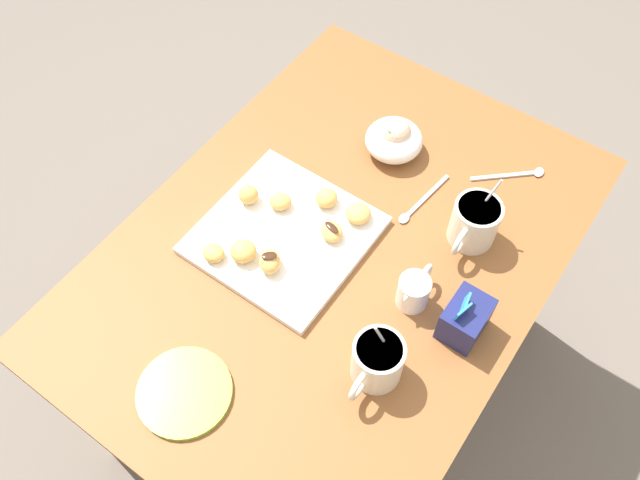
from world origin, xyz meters
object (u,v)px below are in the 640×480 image
Objects in this scene: beignet_6 at (280,202)px; beignet_5 at (270,261)px; coffee_mug_cream_right at (377,361)px; sugar_caddy at (465,319)px; saucer_lime_left at (184,392)px; beignet_1 at (214,253)px; beignet_3 at (243,251)px; beignet_7 at (326,198)px; dining_table at (336,279)px; cream_pitcher_white at (414,290)px; beignet_2 at (248,195)px; beignet_0 at (332,232)px; pastry_plate_square at (284,235)px; ice_cream_bowl at (394,138)px; beignet_4 at (358,213)px; coffee_mug_cream_left at (474,222)px.

beignet_5 is at bearing 29.36° from beignet_6.
beignet_6 is (-0.19, -0.35, -0.02)m from coffee_mug_cream_right.
coffee_mug_cream_right is 0.40m from beignet_6.
saucer_lime_left is at bearing -40.75° from sugar_caddy.
beignet_5 is (-0.05, 0.10, 0.00)m from beignet_1.
beignet_3 reaches higher than beignet_6.
sugar_caddy is 2.31× the size of beignet_7.
saucer_lime_left is (0.40, -0.05, 0.13)m from dining_table.
beignet_3 is at bearing -15.97° from beignet_7.
saucer_lime_left is 0.29m from beignet_3.
beignet_1 is at bearing -72.09° from sugar_caddy.
beignet_1 is at bearing -67.65° from cream_pitcher_white.
dining_table is at bearing 47.59° from beignet_7.
beignet_2 reaches higher than beignet_6.
beignet_0 is 0.13m from beignet_6.
coffee_mug_cream_right is (0.14, 0.30, 0.04)m from pastry_plate_square.
beignet_4 is at bearing 11.49° from ice_cream_bowl.
beignet_7 reaches higher than beignet_1.
beignet_0 is 0.14m from beignet_5.
cream_pitcher_white reaches higher than dining_table.
sugar_caddy reaches higher than beignet_1.
beignet_1 is 0.84× the size of beignet_5.
beignet_7 is at bearing 166.31° from pastry_plate_square.
saucer_lime_left is 3.73× the size of beignet_1.
beignet_5 is (0.08, 0.03, 0.03)m from pastry_plate_square.
coffee_mug_cream_right is 0.18m from sugar_caddy.
beignet_2 is 0.07m from beignet_6.
beignet_7 reaches higher than dining_table.
cream_pitcher_white is at bearing 109.91° from beignet_3.
coffee_mug_cream_left is 0.23m from beignet_4.
cream_pitcher_white is (0.02, 0.18, 0.17)m from dining_table.
coffee_mug_cream_left reaches higher than sugar_caddy.
beignet_1 is (0.34, -0.38, -0.02)m from coffee_mug_cream_left.
dining_table is 26.31× the size of beignet_2.
coffee_mug_cream_right is at bearing 62.01° from beignet_6.
beignet_6 is at bearing -166.35° from saucer_lime_left.
beignet_5 is at bearing -101.97° from coffee_mug_cream_right.
beignet_7 is (-0.20, 0.06, -0.00)m from beignet_3.
beignet_5 is at bearing 52.91° from beignet_2.
saucer_lime_left is 3.34× the size of beignet_0.
coffee_mug_cream_right is 0.34m from saucer_lime_left.
beignet_2 is at bearing -64.83° from coffee_mug_cream_left.
dining_table is 10.49× the size of cream_pitcher_white.
beignet_7 is at bearing -69.01° from coffee_mug_cream_left.
dining_table is 0.33m from ice_cream_bowl.
beignet_1 is 0.98× the size of beignet_7.
cream_pitcher_white is 0.84× the size of ice_cream_bowl.
sugar_caddy reaches higher than dining_table.
sugar_caddy is 0.43m from beignet_6.
beignet_6 is (0.17, -0.35, -0.02)m from coffee_mug_cream_left.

